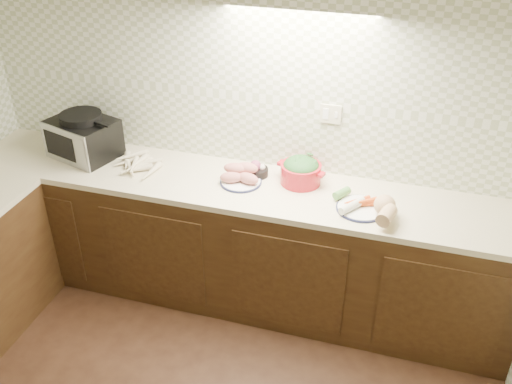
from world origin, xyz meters
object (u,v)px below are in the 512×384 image
(toaster_oven, at_px, (83,136))
(sweet_potato_plate, at_px, (241,176))
(parsnip_pile, at_px, (142,164))
(onion_bowl, at_px, (257,170))
(veg_plate, at_px, (372,205))
(dutch_oven, at_px, (301,171))

(toaster_oven, bearing_deg, sweet_potato_plate, 14.73)
(parsnip_pile, xyz_separation_m, onion_bowl, (0.75, 0.13, 0.01))
(toaster_oven, xyz_separation_m, veg_plate, (1.97, -0.15, -0.09))
(veg_plate, bearing_deg, toaster_oven, 175.51)
(dutch_oven, bearing_deg, onion_bowl, -166.26)
(toaster_oven, relative_size, veg_plate, 1.20)
(veg_plate, bearing_deg, parsnip_pile, 176.44)
(sweet_potato_plate, distance_m, onion_bowl, 0.14)
(parsnip_pile, distance_m, onion_bowl, 0.76)
(toaster_oven, xyz_separation_m, dutch_oven, (1.50, 0.06, -0.06))
(toaster_oven, bearing_deg, dutch_oven, 19.21)
(onion_bowl, bearing_deg, veg_plate, -16.41)
(parsnip_pile, distance_m, sweet_potato_plate, 0.68)
(parsnip_pile, bearing_deg, toaster_oven, 172.46)
(parsnip_pile, height_order, onion_bowl, onion_bowl)
(onion_bowl, xyz_separation_m, dutch_oven, (0.29, -0.01, 0.05))
(onion_bowl, height_order, dutch_oven, dutch_oven)
(parsnip_pile, xyz_separation_m, sweet_potato_plate, (0.68, 0.02, 0.02))
(parsnip_pile, height_order, sweet_potato_plate, sweet_potato_plate)
(dutch_oven, relative_size, veg_plate, 0.76)
(dutch_oven, bearing_deg, toaster_oven, -162.15)
(parsnip_pile, relative_size, dutch_oven, 1.20)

